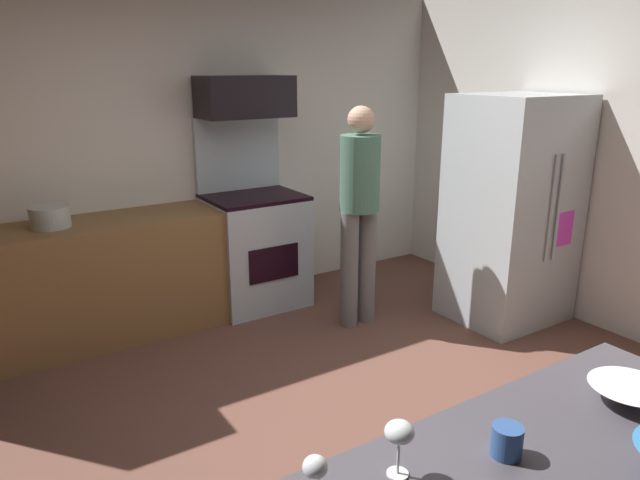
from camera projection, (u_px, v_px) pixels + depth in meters
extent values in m
cube|color=brown|center=(345.00, 436.00, 3.21)|extent=(5.20, 4.80, 0.02)
cube|color=silver|center=(183.00, 151.00, 4.72)|extent=(5.20, 0.12, 2.60)
cube|color=silver|center=(637.00, 163.00, 4.14)|extent=(0.12, 4.80, 2.60)
cube|color=brown|center=(89.00, 283.00, 4.21)|extent=(2.40, 0.60, 0.90)
cube|color=#B1BEC9|center=(256.00, 252.00, 4.88)|extent=(0.76, 0.64, 0.92)
cube|color=black|center=(254.00, 197.00, 4.75)|extent=(0.76, 0.64, 0.03)
cube|color=#B1BEC9|center=(237.00, 153.00, 4.89)|extent=(0.76, 0.06, 0.62)
cube|color=black|center=(274.00, 264.00, 4.62)|extent=(0.44, 0.01, 0.28)
cube|color=black|center=(245.00, 97.00, 4.60)|extent=(0.74, 0.38, 0.33)
cube|color=silver|center=(511.00, 210.00, 4.52)|extent=(0.86, 0.74, 1.77)
cylinder|color=silver|center=(552.00, 210.00, 4.16)|extent=(0.02, 0.02, 0.80)
cylinder|color=silver|center=(559.00, 208.00, 4.20)|extent=(0.02, 0.02, 0.80)
cube|color=#E83ED9|center=(564.00, 229.00, 4.32)|extent=(0.20, 0.01, 0.26)
cylinder|color=slate|center=(349.00, 270.00, 4.45)|extent=(0.14, 0.14, 0.92)
cylinder|color=slate|center=(367.00, 266.00, 4.54)|extent=(0.14, 0.14, 0.92)
cylinder|color=#47725E|center=(360.00, 173.00, 4.29)|extent=(0.30, 0.30, 0.57)
sphere|color=tan|center=(361.00, 120.00, 4.17)|extent=(0.20, 0.20, 0.20)
cone|color=white|center=(629.00, 394.00, 1.89)|extent=(0.26, 0.26, 0.06)
ellipsoid|color=silver|center=(315.00, 467.00, 1.43)|extent=(0.06, 0.06, 0.06)
cylinder|color=silver|center=(397.00, 474.00, 1.56)|extent=(0.06, 0.06, 0.01)
cylinder|color=silver|center=(398.00, 458.00, 1.54)|extent=(0.01, 0.01, 0.10)
ellipsoid|color=silver|center=(399.00, 432.00, 1.52)|extent=(0.08, 0.08, 0.06)
cylinder|color=#2D4E8C|center=(507.00, 441.00, 1.63)|extent=(0.09, 0.09, 0.09)
cylinder|color=#B0BAB5|center=(50.00, 217.00, 3.96)|extent=(0.26, 0.26, 0.15)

